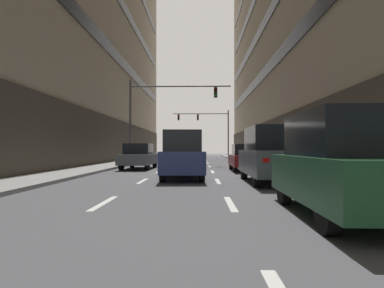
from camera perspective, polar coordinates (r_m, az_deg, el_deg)
name	(u,v)px	position (r m, az deg, el deg)	size (l,w,h in m)	color
ground_plane	(184,175)	(15.42, -1.53, -5.74)	(120.00, 120.00, 0.00)	#515156
sidewalk_left	(69,173)	(16.75, -21.92, -5.05)	(2.51, 80.00, 0.14)	gray
sidewalk_right	(301,174)	(16.19, 19.59, -5.21)	(2.51, 80.00, 0.14)	gray
lane_stripe_l1_s2	(104,203)	(7.81, -16.09, -10.49)	(0.16, 2.00, 0.01)	silver
lane_stripe_l1_s3	(142,181)	(12.62, -9.20, -6.80)	(0.16, 2.00, 0.01)	silver
lane_stripe_l1_s4	(159,172)	(17.54, -6.18, -5.13)	(0.16, 2.00, 0.01)	silver
lane_stripe_l1_s5	(168,166)	(22.50, -4.50, -4.18)	(0.16, 2.00, 0.01)	silver
lane_stripe_l1_s6	(174,163)	(27.47, -3.42, -3.58)	(0.16, 2.00, 0.01)	silver
lane_stripe_l1_s7	(178,161)	(32.45, -2.68, -3.16)	(0.16, 2.00, 0.01)	silver
lane_stripe_l1_s8	(181,159)	(37.44, -2.13, -2.85)	(0.16, 2.00, 0.01)	silver
lane_stripe_l1_s9	(183,158)	(42.42, -1.71, -2.61)	(0.16, 2.00, 0.01)	silver
lane_stripe_l1_s10	(185,157)	(47.42, -1.38, -2.42)	(0.16, 2.00, 0.01)	silver
lane_stripe_l2_s2	(230,203)	(7.49, 7.13, -10.93)	(0.16, 2.00, 0.01)	silver
lane_stripe_l2_s3	(218,181)	(12.43, 4.82, -6.90)	(0.16, 2.00, 0.01)	silver
lane_stripe_l2_s4	(212,172)	(17.41, 3.83, -5.16)	(0.16, 2.00, 0.01)	silver
lane_stripe_l2_s5	(210,166)	(22.39, 3.29, -4.20)	(0.16, 2.00, 0.01)	silver
lane_stripe_l2_s6	(208,163)	(27.38, 2.95, -3.59)	(0.16, 2.00, 0.01)	silver
lane_stripe_l2_s7	(206,161)	(32.38, 2.71, -3.16)	(0.16, 2.00, 0.01)	silver
lane_stripe_l2_s8	(206,159)	(37.37, 2.53, -2.85)	(0.16, 2.00, 0.01)	silver
lane_stripe_l2_s9	(205,158)	(42.37, 2.40, -2.61)	(0.16, 2.00, 0.01)	silver
lane_stripe_l2_s10	(204,157)	(47.36, 2.30, -2.42)	(0.16, 2.00, 0.01)	silver
car_driving_0	(182,155)	(13.39, -1.79, -2.06)	(2.00, 4.37, 2.08)	black
car_driving_1	(189,154)	(24.90, -0.53, -1.93)	(2.10, 4.63, 1.71)	black
car_driving_2	(139,156)	(19.97, -9.84, -2.30)	(1.91, 4.39, 1.63)	black
car_parked_0	(341,165)	(6.58, 25.92, -3.49)	(1.82, 4.20, 2.02)	black
car_parked_1	(270,155)	(12.16, 14.37, -1.97)	(1.87, 4.45, 2.15)	black
car_parked_2	(246,158)	(18.23, 10.01, -2.54)	(1.81, 4.21, 1.57)	black
traffic_signal_0	(159,106)	(25.70, -6.09, 7.02)	(8.42, 0.35, 6.89)	#4C4C51
traffic_signal_1	(209,124)	(44.66, 3.28, 3.77)	(8.12, 0.35, 6.71)	#4C4C51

